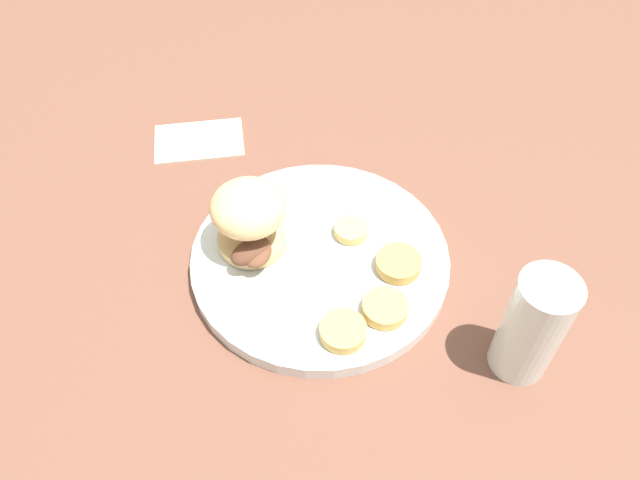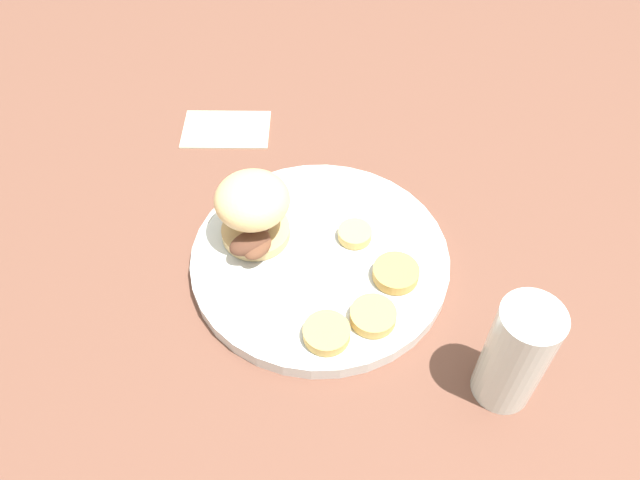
{
  "view_description": "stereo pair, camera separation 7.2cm",
  "coord_description": "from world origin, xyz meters",
  "views": [
    {
      "loc": [
        -0.44,
        -0.13,
        0.6
      ],
      "look_at": [
        0.0,
        0.0,
        0.05
      ],
      "focal_mm": 35.0,
      "sensor_mm": 36.0,
      "label": 1
    },
    {
      "loc": [
        -0.41,
        -0.2,
        0.6
      ],
      "look_at": [
        0.0,
        0.0,
        0.05
      ],
      "focal_mm": 35.0,
      "sensor_mm": 36.0,
      "label": 2
    }
  ],
  "objects": [
    {
      "name": "ground_plane",
      "position": [
        0.0,
        0.0,
        0.0
      ],
      "size": [
        4.0,
        4.0,
        0.0
      ],
      "primitive_type": "plane",
      "color": "brown"
    },
    {
      "name": "potato_round_0",
      "position": [
        0.01,
        -0.09,
        0.03
      ],
      "size": [
        0.05,
        0.05,
        0.01
      ],
      "primitive_type": "cylinder",
      "color": "tan",
      "rests_on": "dinner_plate"
    },
    {
      "name": "napkin",
      "position": [
        0.16,
        0.23,
        0.0
      ],
      "size": [
        0.13,
        0.15,
        0.01
      ],
      "primitive_type": "cube",
      "rotation": [
        0.0,
        0.0,
        5.16
      ],
      "color": "beige",
      "rests_on": "ground_plane"
    },
    {
      "name": "drinking_glass",
      "position": [
        -0.06,
        -0.24,
        0.07
      ],
      "size": [
        0.06,
        0.06,
        0.14
      ],
      "color": "silver",
      "rests_on": "ground_plane"
    },
    {
      "name": "sandwich",
      "position": [
        -0.01,
        0.08,
        0.07
      ],
      "size": [
        0.1,
        0.09,
        0.09
      ],
      "color": "tan",
      "rests_on": "dinner_plate"
    },
    {
      "name": "potato_round_3",
      "position": [
        0.04,
        -0.03,
        0.03
      ],
      "size": [
        0.04,
        0.04,
        0.01
      ],
      "primitive_type": "cylinder",
      "color": "#DBB766",
      "rests_on": "dinner_plate"
    },
    {
      "name": "potato_round_2",
      "position": [
        -0.06,
        -0.09,
        0.03
      ],
      "size": [
        0.05,
        0.05,
        0.01
      ],
      "primitive_type": "cylinder",
      "color": "tan",
      "rests_on": "dinner_plate"
    },
    {
      "name": "dinner_plate",
      "position": [
        0.0,
        0.0,
        0.01
      ],
      "size": [
        0.31,
        0.31,
        0.02
      ],
      "color": "silver",
      "rests_on": "ground_plane"
    },
    {
      "name": "potato_round_1",
      "position": [
        -0.1,
        -0.06,
        0.03
      ],
      "size": [
        0.05,
        0.05,
        0.01
      ],
      "primitive_type": "cylinder",
      "color": "tan",
      "rests_on": "dinner_plate"
    }
  ]
}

